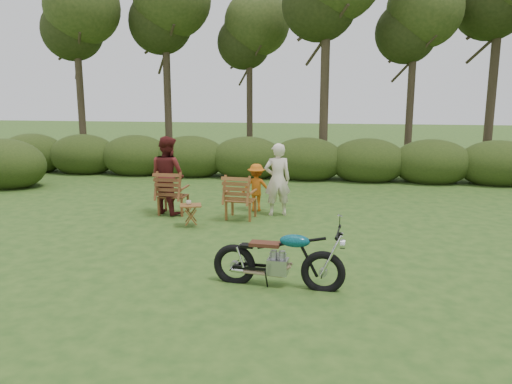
% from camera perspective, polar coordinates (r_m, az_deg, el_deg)
% --- Properties ---
extents(ground, '(80.00, 80.00, 0.00)m').
position_cam_1_polar(ground, '(8.13, 1.44, -9.14)').
color(ground, '#254818').
rests_on(ground, ground).
extents(tree_line, '(22.52, 11.62, 8.14)m').
position_cam_1_polar(tree_line, '(17.31, 7.88, 14.41)').
color(tree_line, '#35291C').
rests_on(tree_line, ground).
extents(motorcycle, '(1.93, 0.86, 1.07)m').
position_cam_1_polar(motorcycle, '(7.59, 2.49, -10.65)').
color(motorcycle, '#0A7D8D').
rests_on(motorcycle, ground).
extents(lawn_chair_right, '(0.77, 0.77, 1.03)m').
position_cam_1_polar(lawn_chair_right, '(11.47, -1.73, -3.03)').
color(lawn_chair_right, brown).
rests_on(lawn_chair_right, ground).
extents(lawn_chair_left, '(0.72, 0.72, 1.04)m').
position_cam_1_polar(lawn_chair_left, '(12.06, -9.37, -2.46)').
color(lawn_chair_left, brown).
rests_on(lawn_chair_left, ground).
extents(side_table, '(0.56, 0.51, 0.48)m').
position_cam_1_polar(side_table, '(10.82, -7.45, -2.69)').
color(side_table, brown).
rests_on(side_table, ground).
extents(cup, '(0.12, 0.12, 0.09)m').
position_cam_1_polar(cup, '(10.79, -7.70, -1.19)').
color(cup, beige).
rests_on(cup, side_table).
extents(adult_a, '(0.71, 0.57, 1.70)m').
position_cam_1_polar(adult_a, '(11.79, 2.43, -2.64)').
color(adult_a, beige).
rests_on(adult_a, ground).
extents(adult_b, '(1.12, 1.05, 1.84)m').
position_cam_1_polar(adult_b, '(12.15, -9.90, -2.38)').
color(adult_b, '#5A1A19').
rests_on(adult_b, ground).
extents(child, '(0.79, 0.51, 1.16)m').
position_cam_1_polar(child, '(12.21, 0.04, -2.14)').
color(child, '#BD5A11').
rests_on(child, ground).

